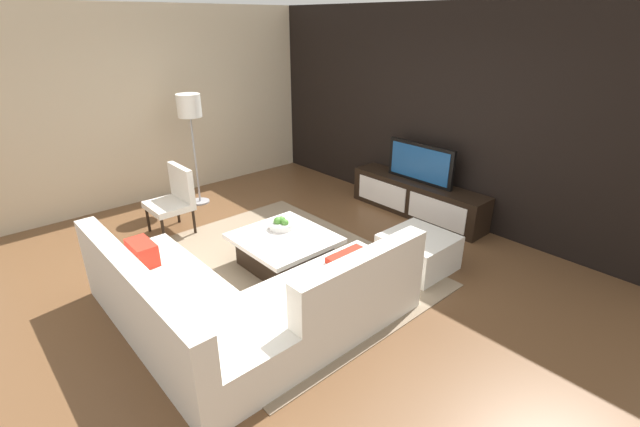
{
  "coord_description": "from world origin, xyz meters",
  "views": [
    {
      "loc": [
        3.42,
        -2.51,
        2.59
      ],
      "look_at": [
        -0.07,
        0.61,
        0.51
      ],
      "focal_mm": 24.76,
      "sensor_mm": 36.0,
      "label": 1
    }
  ],
  "objects_px": {
    "media_console": "(417,198)",
    "fruit_bowl": "(281,224)",
    "television": "(420,163)",
    "sectional_couch": "(238,303)",
    "accent_chair_near": "(175,196)",
    "coffee_table": "(285,250)",
    "floor_lamp": "(190,112)",
    "ottoman": "(418,252)"
  },
  "relations": [
    {
      "from": "sectional_couch",
      "to": "fruit_bowl",
      "type": "bearing_deg",
      "value": 126.09
    },
    {
      "from": "television",
      "to": "ottoman",
      "type": "distance_m",
      "value": 1.62
    },
    {
      "from": "coffee_table",
      "to": "accent_chair_near",
      "type": "relative_size",
      "value": 1.17
    },
    {
      "from": "sectional_couch",
      "to": "accent_chair_near",
      "type": "relative_size",
      "value": 2.74
    },
    {
      "from": "media_console",
      "to": "television",
      "type": "relative_size",
      "value": 1.97
    },
    {
      "from": "coffee_table",
      "to": "ottoman",
      "type": "bearing_deg",
      "value": 46.97
    },
    {
      "from": "media_console",
      "to": "floor_lamp",
      "type": "xyz_separation_m",
      "value": [
        -2.49,
        -2.1,
        1.13
      ]
    },
    {
      "from": "television",
      "to": "fruit_bowl",
      "type": "distance_m",
      "value": 2.24
    },
    {
      "from": "sectional_couch",
      "to": "coffee_table",
      "type": "xyz_separation_m",
      "value": [
        -0.61,
        0.99,
        -0.08
      ]
    },
    {
      "from": "accent_chair_near",
      "to": "ottoman",
      "type": "xyz_separation_m",
      "value": [
        2.71,
        1.58,
        -0.29
      ]
    },
    {
      "from": "sectional_couch",
      "to": "fruit_bowl",
      "type": "relative_size",
      "value": 8.52
    },
    {
      "from": "accent_chair_near",
      "to": "floor_lamp",
      "type": "distance_m",
      "value": 1.33
    },
    {
      "from": "media_console",
      "to": "sectional_couch",
      "type": "xyz_separation_m",
      "value": [
        0.51,
        -3.28,
        0.03
      ]
    },
    {
      "from": "ottoman",
      "to": "floor_lamp",
      "type": "bearing_deg",
      "value": -165.3
    },
    {
      "from": "accent_chair_near",
      "to": "media_console",
      "type": "bearing_deg",
      "value": 61.24
    },
    {
      "from": "coffee_table",
      "to": "floor_lamp",
      "type": "relative_size",
      "value": 0.63
    },
    {
      "from": "floor_lamp",
      "to": "media_console",
      "type": "bearing_deg",
      "value": 40.08
    },
    {
      "from": "media_console",
      "to": "sectional_couch",
      "type": "relative_size",
      "value": 0.86
    },
    {
      "from": "media_console",
      "to": "fruit_bowl",
      "type": "height_order",
      "value": "fruit_bowl"
    },
    {
      "from": "television",
      "to": "sectional_couch",
      "type": "bearing_deg",
      "value": -81.17
    },
    {
      "from": "sectional_couch",
      "to": "fruit_bowl",
      "type": "distance_m",
      "value": 1.35
    },
    {
      "from": "accent_chair_near",
      "to": "coffee_table",
      "type": "bearing_deg",
      "value": 19.94
    },
    {
      "from": "sectional_couch",
      "to": "accent_chair_near",
      "type": "distance_m",
      "value": 2.36
    },
    {
      "from": "coffee_table",
      "to": "accent_chair_near",
      "type": "distance_m",
      "value": 1.78
    },
    {
      "from": "media_console",
      "to": "accent_chair_near",
      "type": "height_order",
      "value": "accent_chair_near"
    },
    {
      "from": "media_console",
      "to": "sectional_couch",
      "type": "height_order",
      "value": "sectional_couch"
    },
    {
      "from": "media_console",
      "to": "coffee_table",
      "type": "distance_m",
      "value": 2.3
    },
    {
      "from": "coffee_table",
      "to": "media_console",
      "type": "bearing_deg",
      "value": 87.51
    },
    {
      "from": "accent_chair_near",
      "to": "floor_lamp",
      "type": "relative_size",
      "value": 0.53
    },
    {
      "from": "ottoman",
      "to": "sectional_couch",
      "type": "bearing_deg",
      "value": -101.2
    },
    {
      "from": "media_console",
      "to": "fruit_bowl",
      "type": "relative_size",
      "value": 7.36
    },
    {
      "from": "sectional_couch",
      "to": "fruit_bowl",
      "type": "height_order",
      "value": "sectional_couch"
    },
    {
      "from": "media_console",
      "to": "ottoman",
      "type": "bearing_deg",
      "value": -52.5
    },
    {
      "from": "television",
      "to": "accent_chair_near",
      "type": "distance_m",
      "value": 3.32
    },
    {
      "from": "sectional_couch",
      "to": "coffee_table",
      "type": "height_order",
      "value": "sectional_couch"
    },
    {
      "from": "ottoman",
      "to": "fruit_bowl",
      "type": "height_order",
      "value": "fruit_bowl"
    },
    {
      "from": "television",
      "to": "fruit_bowl",
      "type": "relative_size",
      "value": 3.74
    },
    {
      "from": "media_console",
      "to": "fruit_bowl",
      "type": "xyz_separation_m",
      "value": [
        -0.28,
        -2.2,
        0.18
      ]
    },
    {
      "from": "television",
      "to": "coffee_table",
      "type": "height_order",
      "value": "television"
    },
    {
      "from": "television",
      "to": "sectional_couch",
      "type": "relative_size",
      "value": 0.44
    },
    {
      "from": "sectional_couch",
      "to": "coffee_table",
      "type": "distance_m",
      "value": 1.16
    },
    {
      "from": "accent_chair_near",
      "to": "television",
      "type": "bearing_deg",
      "value": 61.25
    }
  ]
}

